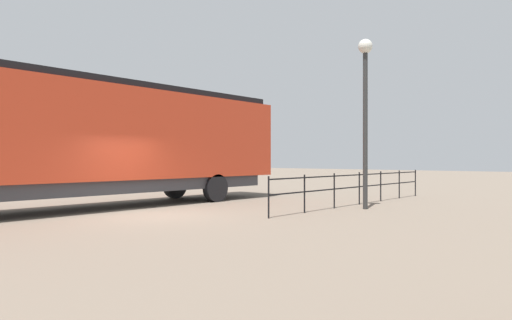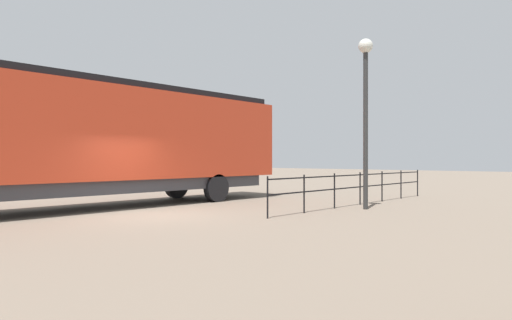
# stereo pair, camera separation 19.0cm
# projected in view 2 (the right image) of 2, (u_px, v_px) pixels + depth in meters

# --- Properties ---
(ground_plane) EXTENTS (120.00, 120.00, 0.00)m
(ground_plane) POSITION_uv_depth(u_px,v_px,m) (153.00, 216.00, 13.43)
(ground_plane) COLOR #756656
(locomotive) EXTENTS (2.87, 18.08, 4.37)m
(locomotive) POSITION_uv_depth(u_px,v_px,m) (75.00, 137.00, 14.82)
(locomotive) COLOR red
(locomotive) RESTS_ON ground_plane
(lamp_post) EXTENTS (0.49, 0.49, 5.77)m
(lamp_post) POSITION_uv_depth(u_px,v_px,m) (366.00, 92.00, 15.12)
(lamp_post) COLOR #2D2D2D
(lamp_post) RESTS_ON ground_plane
(platform_fence) EXTENTS (0.05, 10.59, 1.21)m
(platform_fence) POSITION_uv_depth(u_px,v_px,m) (360.00, 184.00, 16.66)
(platform_fence) COLOR black
(platform_fence) RESTS_ON ground_plane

